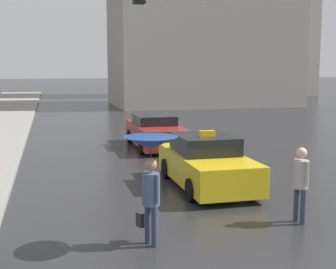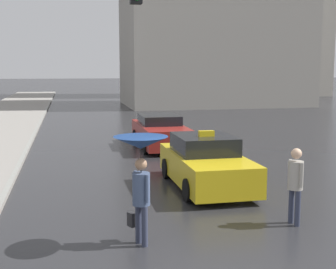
{
  "view_description": "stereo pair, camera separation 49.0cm",
  "coord_description": "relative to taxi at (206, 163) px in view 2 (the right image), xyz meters",
  "views": [
    {
      "loc": [
        -3.0,
        -6.74,
        3.36
      ],
      "look_at": [
        0.38,
        6.62,
        1.4
      ],
      "focal_mm": 50.0,
      "sensor_mm": 36.0,
      "label": 1
    },
    {
      "loc": [
        -2.52,
        -6.85,
        3.36
      ],
      "look_at": [
        0.38,
        6.62,
        1.4
      ],
      "focal_mm": 50.0,
      "sensor_mm": 36.0,
      "label": 2
    }
  ],
  "objects": [
    {
      "name": "pedestrian_man",
      "position": [
        0.94,
        -3.54,
        0.32
      ],
      "size": [
        0.37,
        0.48,
        1.68
      ],
      "rotation": [
        0.0,
        0.0,
        -1.41
      ],
      "color": "#2D3347",
      "rests_on": "ground_plane"
    },
    {
      "name": "pedestrian_with_umbrella",
      "position": [
        -2.48,
        -4.01,
        0.99
      ],
      "size": [
        1.03,
        1.03,
        2.1
      ],
      "rotation": [
        0.0,
        0.0,
        1.98
      ],
      "color": "#2D3347",
      "rests_on": "ground_plane"
    },
    {
      "name": "sedan_red",
      "position": [
        0.05,
        6.9,
        -0.02
      ],
      "size": [
        1.91,
        4.65,
        1.37
      ],
      "rotation": [
        0.0,
        0.0,
        3.14
      ],
      "color": "maroon",
      "rests_on": "ground_plane"
    },
    {
      "name": "traffic_light",
      "position": [
        -4.28,
        -0.94,
        3.5
      ],
      "size": [
        3.91,
        0.38,
        6.0
      ],
      "color": "black",
      "rests_on": "ground_plane"
    },
    {
      "name": "taxi",
      "position": [
        0.0,
        0.0,
        0.0
      ],
      "size": [
        1.91,
        4.29,
        1.62
      ],
      "rotation": [
        0.0,
        0.0,
        3.14
      ],
      "color": "gold",
      "rests_on": "ground_plane"
    }
  ]
}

